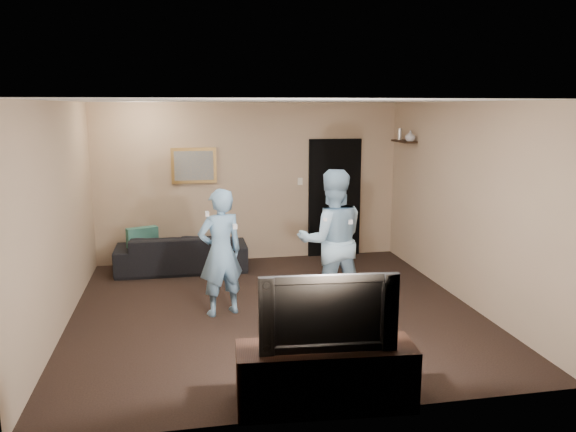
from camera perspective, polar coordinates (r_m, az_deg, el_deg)
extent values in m
plane|color=black|center=(7.21, -1.34, -9.53)|extent=(5.00, 5.00, 0.00)
cube|color=silver|center=(6.74, -1.44, 11.61)|extent=(5.00, 5.00, 0.04)
cube|color=tan|center=(9.30, -3.93, 3.43)|extent=(5.00, 0.04, 2.60)
cube|color=tan|center=(4.47, 3.91, -5.03)|extent=(5.00, 0.04, 2.60)
cube|color=tan|center=(6.91, -22.29, -0.07)|extent=(0.04, 5.00, 2.60)
cube|color=tan|center=(7.67, 17.37, 1.29)|extent=(0.04, 5.00, 2.60)
imported|color=black|center=(8.95, -10.74, -3.63)|extent=(2.02, 0.80, 0.59)
cube|color=#1C554C|center=(8.92, -14.55, -2.60)|extent=(0.49, 0.31, 0.47)
cube|color=olive|center=(9.18, -9.54, 5.08)|extent=(0.72, 0.05, 0.57)
cube|color=slate|center=(9.15, -9.54, 5.06)|extent=(0.62, 0.01, 0.47)
cube|color=black|center=(9.60, 4.74, 1.84)|extent=(0.90, 0.06, 2.00)
cube|color=silver|center=(9.42, 1.24, 3.54)|extent=(0.08, 0.02, 0.12)
cube|color=black|center=(9.16, 11.70, 7.44)|extent=(0.20, 0.60, 0.03)
imported|color=silver|center=(8.94, 12.31, 7.96)|extent=(0.18, 0.18, 0.17)
cylinder|color=silver|center=(9.33, 11.29, 8.17)|extent=(0.06, 0.06, 0.18)
cube|color=black|center=(5.05, 3.84, -15.90)|extent=(1.57, 0.61, 0.55)
imported|color=black|center=(4.80, 3.94, -9.42)|extent=(1.17, 0.24, 0.67)
imported|color=#74A3C9|center=(6.90, -6.87, -3.69)|extent=(0.67, 0.54, 1.57)
cube|color=white|center=(6.56, -8.23, 0.22)|extent=(0.04, 0.14, 0.04)
cube|color=white|center=(6.61, -5.42, -1.07)|extent=(0.05, 0.09, 0.05)
imported|color=#8AB0C9|center=(7.00, 4.47, -2.52)|extent=(0.90, 0.71, 1.79)
cube|color=white|center=(6.68, 3.68, -0.27)|extent=(0.04, 0.14, 0.04)
cube|color=white|center=(6.78, 6.29, -0.56)|extent=(0.05, 0.09, 0.05)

